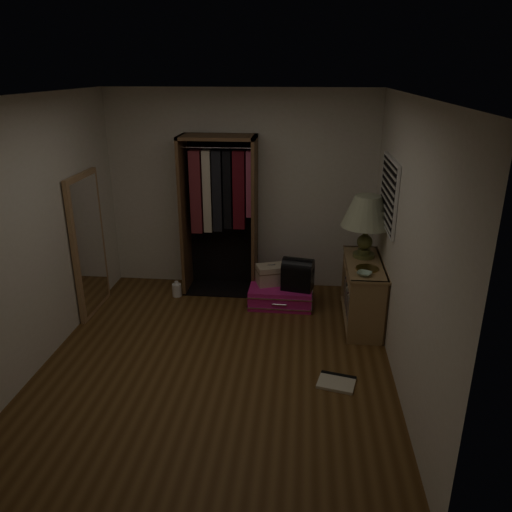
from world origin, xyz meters
name	(u,v)px	position (x,y,z in m)	size (l,w,h in m)	color
ground	(218,360)	(0.00, 0.00, 0.00)	(4.00, 4.00, 0.00)	#553718
room_walls	(222,219)	(0.08, 0.04, 1.50)	(3.52, 4.02, 2.60)	beige
console_bookshelf	(362,289)	(1.53, 1.05, 0.39)	(0.42, 1.12, 0.75)	#947147
open_wardrobe	(220,203)	(-0.25, 1.77, 1.20)	(0.95, 0.50, 2.05)	brown
floor_mirror	(89,245)	(-1.70, 1.00, 0.85)	(0.06, 0.80, 1.70)	#A87C51
pink_suitcase	(281,295)	(0.57, 1.38, 0.12)	(0.81, 0.60, 0.25)	#D3197F
train_case	(271,274)	(0.44, 1.44, 0.37)	(0.43, 0.36, 0.26)	#C2AF94
black_bag	(298,273)	(0.78, 1.32, 0.45)	(0.42, 0.31, 0.41)	black
table_lamp	(367,213)	(1.54, 1.18, 1.28)	(0.75, 0.75, 0.73)	#4D5328
brass_tray	(367,268)	(1.54, 0.80, 0.76)	(0.27, 0.27, 0.01)	olive
ceramic_bowl	(364,274)	(1.49, 0.61, 0.77)	(0.15, 0.15, 0.04)	#9DBCA3
white_jug	(177,290)	(-0.80, 1.47, 0.09)	(0.13, 0.13, 0.21)	white
floor_book	(337,381)	(1.20, -0.28, 0.01)	(0.40, 0.35, 0.03)	beige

